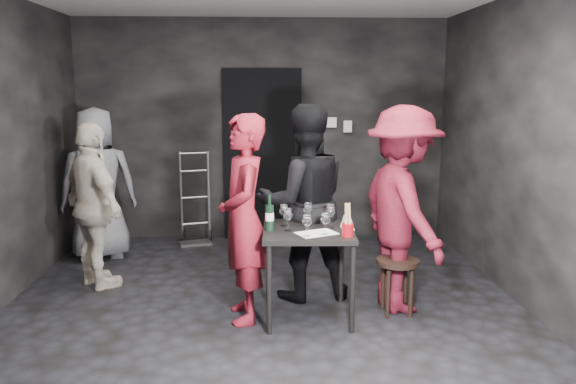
{
  "coord_description": "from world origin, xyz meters",
  "views": [
    {
      "loc": [
        0.01,
        -4.46,
        1.88
      ],
      "look_at": [
        0.22,
        0.25,
        0.99
      ],
      "focal_mm": 35.0,
      "sensor_mm": 36.0,
      "label": 1
    }
  ],
  "objects_px": {
    "tasting_table": "(308,241)",
    "bystander_grey": "(97,176)",
    "wine_bottle": "(270,217)",
    "breadstick_cup": "(348,220)",
    "woman_black": "(304,188)",
    "man_maroon": "(403,194)",
    "stool": "(397,270)",
    "hand_truck": "(196,226)",
    "bystander_cream": "(94,202)",
    "server_red": "(243,207)"
  },
  "relations": [
    {
      "from": "wine_bottle",
      "to": "tasting_table",
      "type": "bearing_deg",
      "value": 3.44
    },
    {
      "from": "tasting_table",
      "to": "bystander_grey",
      "type": "height_order",
      "value": "bystander_grey"
    },
    {
      "from": "hand_truck",
      "to": "breadstick_cup",
      "type": "height_order",
      "value": "hand_truck"
    },
    {
      "from": "tasting_table",
      "to": "stool",
      "type": "bearing_deg",
      "value": 3.22
    },
    {
      "from": "bystander_cream",
      "to": "bystander_grey",
      "type": "xyz_separation_m",
      "value": [
        -0.23,
        0.93,
        0.11
      ]
    },
    {
      "from": "woman_black",
      "to": "bystander_cream",
      "type": "distance_m",
      "value": 1.97
    },
    {
      "from": "hand_truck",
      "to": "stool",
      "type": "xyz_separation_m",
      "value": [
        1.94,
        -2.27,
        0.17
      ]
    },
    {
      "from": "tasting_table",
      "to": "woman_black",
      "type": "height_order",
      "value": "woman_black"
    },
    {
      "from": "stool",
      "to": "man_maroon",
      "type": "distance_m",
      "value": 0.64
    },
    {
      "from": "woman_black",
      "to": "wine_bottle",
      "type": "relative_size",
      "value": 6.96
    },
    {
      "from": "bystander_cream",
      "to": "wine_bottle",
      "type": "bearing_deg",
      "value": -158.8
    },
    {
      "from": "man_maroon",
      "to": "wine_bottle",
      "type": "bearing_deg",
      "value": 84.91
    },
    {
      "from": "stool",
      "to": "bystander_grey",
      "type": "xyz_separation_m",
      "value": [
        -2.92,
        1.69,
        0.55
      ]
    },
    {
      "from": "stool",
      "to": "bystander_cream",
      "type": "height_order",
      "value": "bystander_cream"
    },
    {
      "from": "hand_truck",
      "to": "server_red",
      "type": "bearing_deg",
      "value": -89.74
    },
    {
      "from": "man_maroon",
      "to": "bystander_cream",
      "type": "distance_m",
      "value": 2.82
    },
    {
      "from": "woman_black",
      "to": "breadstick_cup",
      "type": "height_order",
      "value": "woman_black"
    },
    {
      "from": "tasting_table",
      "to": "bystander_cream",
      "type": "height_order",
      "value": "bystander_cream"
    },
    {
      "from": "server_red",
      "to": "woman_black",
      "type": "bearing_deg",
      "value": 124.25
    },
    {
      "from": "wine_bottle",
      "to": "man_maroon",
      "type": "bearing_deg",
      "value": 9.37
    },
    {
      "from": "bystander_grey",
      "to": "breadstick_cup",
      "type": "relative_size",
      "value": 6.7
    },
    {
      "from": "breadstick_cup",
      "to": "tasting_table",
      "type": "bearing_deg",
      "value": 140.89
    },
    {
      "from": "breadstick_cup",
      "to": "hand_truck",
      "type": "bearing_deg",
      "value": 120.05
    },
    {
      "from": "bystander_cream",
      "to": "stool",
      "type": "bearing_deg",
      "value": -147.81
    },
    {
      "from": "stool",
      "to": "wine_bottle",
      "type": "distance_m",
      "value": 1.17
    },
    {
      "from": "stool",
      "to": "wine_bottle",
      "type": "relative_size",
      "value": 1.63
    },
    {
      "from": "wine_bottle",
      "to": "hand_truck",
      "type": "bearing_deg",
      "value": 110.61
    },
    {
      "from": "bystander_grey",
      "to": "wine_bottle",
      "type": "xyz_separation_m",
      "value": [
        1.85,
        -1.75,
        -0.07
      ]
    },
    {
      "from": "tasting_table",
      "to": "wine_bottle",
      "type": "bearing_deg",
      "value": -176.56
    },
    {
      "from": "stool",
      "to": "bystander_cream",
      "type": "bearing_deg",
      "value": 164.28
    },
    {
      "from": "man_maroon",
      "to": "bystander_cream",
      "type": "bearing_deg",
      "value": 62.52
    },
    {
      "from": "tasting_table",
      "to": "man_maroon",
      "type": "height_order",
      "value": "man_maroon"
    },
    {
      "from": "hand_truck",
      "to": "bystander_cream",
      "type": "distance_m",
      "value": 1.8
    },
    {
      "from": "woman_black",
      "to": "server_red",
      "type": "bearing_deg",
      "value": 33.65
    },
    {
      "from": "bystander_grey",
      "to": "wine_bottle",
      "type": "bearing_deg",
      "value": 119.34
    },
    {
      "from": "stool",
      "to": "bystander_grey",
      "type": "height_order",
      "value": "bystander_grey"
    },
    {
      "from": "woman_black",
      "to": "man_maroon",
      "type": "bearing_deg",
      "value": 150.49
    },
    {
      "from": "hand_truck",
      "to": "bystander_grey",
      "type": "height_order",
      "value": "bystander_grey"
    },
    {
      "from": "hand_truck",
      "to": "stool",
      "type": "height_order",
      "value": "hand_truck"
    },
    {
      "from": "bystander_grey",
      "to": "woman_black",
      "type": "bearing_deg",
      "value": 132.52
    },
    {
      "from": "server_red",
      "to": "wine_bottle",
      "type": "xyz_separation_m",
      "value": [
        0.21,
        -0.02,
        -0.08
      ]
    },
    {
      "from": "server_red",
      "to": "stool",
      "type": "bearing_deg",
      "value": 83.94
    },
    {
      "from": "server_red",
      "to": "wine_bottle",
      "type": "height_order",
      "value": "server_red"
    },
    {
      "from": "stool",
      "to": "wine_bottle",
      "type": "xyz_separation_m",
      "value": [
        -1.06,
        -0.06,
        0.48
      ]
    },
    {
      "from": "tasting_table",
      "to": "bystander_cream",
      "type": "xyz_separation_m",
      "value": [
        -1.93,
        0.8,
        0.17
      ]
    },
    {
      "from": "server_red",
      "to": "breadstick_cup",
      "type": "relative_size",
      "value": 6.76
    },
    {
      "from": "bystander_cream",
      "to": "server_red",
      "type": "bearing_deg",
      "value": -161.54
    },
    {
      "from": "breadstick_cup",
      "to": "bystander_grey",
      "type": "bearing_deg",
      "value": 141.26
    },
    {
      "from": "hand_truck",
      "to": "breadstick_cup",
      "type": "relative_size",
      "value": 4.02
    },
    {
      "from": "woman_black",
      "to": "man_maroon",
      "type": "distance_m",
      "value": 0.86
    }
  ]
}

